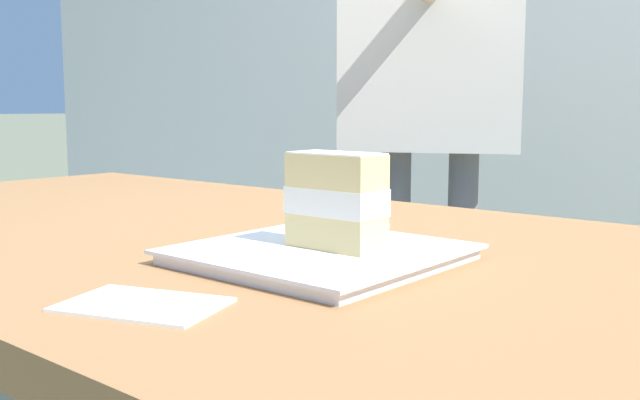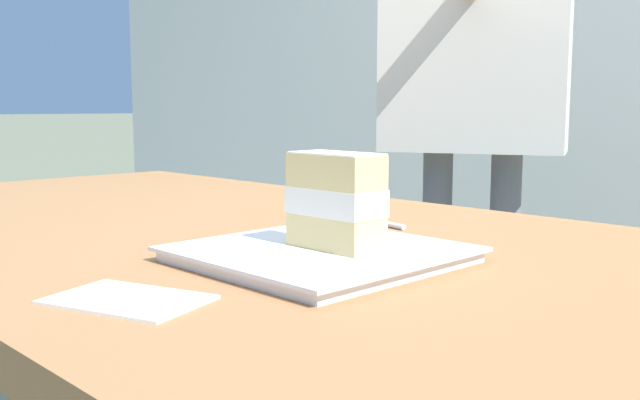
# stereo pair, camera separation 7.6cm
# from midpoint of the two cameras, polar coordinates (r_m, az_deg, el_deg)

# --- Properties ---
(patio_table) EXTENTS (1.70, 0.81, 0.70)m
(patio_table) POSITION_cam_midpoint_polar(r_m,az_deg,el_deg) (0.99, -4.40, -7.30)
(patio_table) COLOR olive
(patio_table) RESTS_ON ground
(dessert_plate) EXTENTS (0.26, 0.26, 0.02)m
(dessert_plate) POSITION_cam_midpoint_polar(r_m,az_deg,el_deg) (0.77, 2.83, -4.36)
(dessert_plate) COLOR white
(dessert_plate) RESTS_ON patio_table
(cake_slice) EXTENTS (0.10, 0.06, 0.10)m
(cake_slice) POSITION_cam_midpoint_polar(r_m,az_deg,el_deg) (0.75, 4.16, -0.08)
(cake_slice) COLOR #E0C17A
(cake_slice) RESTS_ON dessert_plate
(dessert_fork) EXTENTS (0.17, 0.04, 0.01)m
(dessert_fork) POSITION_cam_midpoint_polar(r_m,az_deg,el_deg) (1.04, 5.11, -1.48)
(dessert_fork) COLOR silver
(dessert_fork) RESTS_ON patio_table
(paper_napkin) EXTENTS (0.15, 0.12, 0.00)m
(paper_napkin) POSITION_cam_midpoint_polar(r_m,az_deg,el_deg) (0.63, -11.72, -7.81)
(paper_napkin) COLOR silver
(paper_napkin) RESTS_ON patio_table
(diner_person) EXTENTS (0.45, 0.58, 1.51)m
(diner_person) POSITION_cam_midpoint_polar(r_m,az_deg,el_deg) (1.71, 13.50, 11.98)
(diner_person) COLOR slate
(diner_person) RESTS_ON ground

